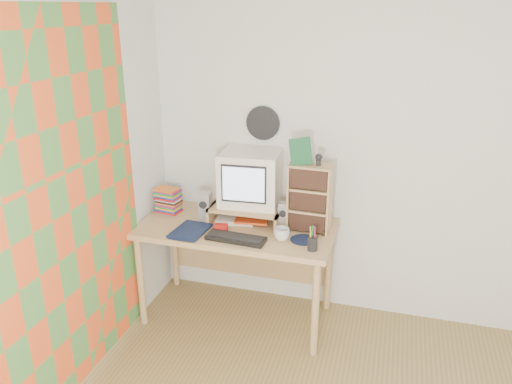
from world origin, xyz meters
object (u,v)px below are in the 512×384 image
Objects in this scene: keyboard at (236,238)px; mug at (282,234)px; cd_rack at (310,198)px; diary at (176,227)px; dvd_stack at (168,197)px; desk at (239,239)px; crt_monitor at (250,179)px.

mug is at bearing 21.04° from keyboard.
keyboard is 0.58m from cd_rack.
cd_rack is 0.95m from diary.
keyboard is 0.74m from dvd_stack.
mug is at bearing -123.12° from cd_rack.
dvd_stack is 0.37m from diary.
keyboard is 1.67× the size of dvd_stack.
diary is (-0.38, -0.25, 0.16)m from desk.
desk is at bearing 107.93° from keyboard.
crt_monitor is 1.01× the size of keyboard.
mug is (0.31, -0.28, -0.27)m from crt_monitor.
dvd_stack reaches higher than diary.
desk is 12.84× the size of mug.
keyboard is at bearing -18.64° from dvd_stack.
diary is (-0.89, -0.26, -0.22)m from cd_rack.
mug is (0.37, -0.19, 0.18)m from desk.
desk is 3.45× the size of keyboard.
dvd_stack reaches higher than keyboard.
cd_rack is at bearing 6.33° from dvd_stack.
mug is at bearing -27.65° from desk.
dvd_stack is 0.50× the size of cd_rack.
keyboard is at bearing -162.71° from mug.
crt_monitor is at bearing 11.78° from dvd_stack.
desk is 0.48m from diary.
diary reaches higher than desk.
crt_monitor is 0.49m from mug.
mug is (0.30, 0.09, 0.03)m from keyboard.
crt_monitor is 0.67m from dvd_stack.
desk is 0.64m from cd_rack.
keyboard is 1.54× the size of diary.
desk is 0.45m from mug.
cd_rack reaches higher than dvd_stack.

